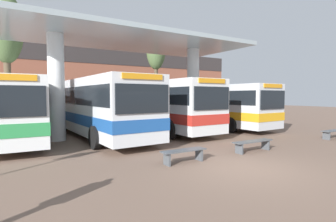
% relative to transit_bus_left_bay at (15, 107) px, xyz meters
% --- Properties ---
extents(ground_plane, '(100.00, 100.00, 0.00)m').
position_rel_transit_bus_left_bay_xyz_m(ground_plane, '(6.19, -10.04, -1.74)').
color(ground_plane, '#755B4C').
extents(townhouse_backdrop, '(40.00, 0.58, 7.64)m').
position_rel_transit_bus_left_bay_xyz_m(townhouse_backdrop, '(6.19, 12.97, 2.72)').
color(townhouse_backdrop, brown).
rests_on(townhouse_backdrop, ground_plane).
extents(station_canopy, '(13.68, 6.46, 5.71)m').
position_rel_transit_bus_left_bay_xyz_m(station_canopy, '(6.19, -1.47, 3.13)').
color(station_canopy, silver).
rests_on(station_canopy, ground_plane).
extents(transit_bus_left_bay, '(3.07, 10.91, 3.10)m').
position_rel_transit_bus_left_bay_xyz_m(transit_bus_left_bay, '(0.00, 0.00, 0.00)').
color(transit_bus_left_bay, white).
rests_on(transit_bus_left_bay, ground_plane).
extents(transit_bus_center_bay, '(3.15, 10.73, 3.22)m').
position_rel_transit_bus_left_bay_xyz_m(transit_bus_center_bay, '(4.01, -1.34, 0.06)').
color(transit_bus_center_bay, silver).
rests_on(transit_bus_center_bay, ground_plane).
extents(transit_bus_right_bay, '(2.93, 10.26, 3.19)m').
position_rel_transit_bus_left_bay_xyz_m(transit_bus_right_bay, '(8.12, -0.98, 0.06)').
color(transit_bus_right_bay, white).
rests_on(transit_bus_right_bay, ground_plane).
extents(transit_bus_far_right_bay, '(3.10, 11.06, 3.04)m').
position_rel_transit_bus_left_bay_xyz_m(transit_bus_far_right_bay, '(12.64, -0.59, -0.04)').
color(transit_bus_far_right_bay, silver).
rests_on(transit_bus_far_right_bay, ground_plane).
extents(waiting_bench_near_pillar, '(1.68, 0.44, 0.46)m').
position_rel_transit_bus_left_bay_xyz_m(waiting_bench_near_pillar, '(4.88, -8.54, -1.40)').
color(waiting_bench_near_pillar, '#4C5156').
rests_on(waiting_bench_near_pillar, ground_plane).
extents(waiting_bench_mid_platform, '(1.87, 0.44, 0.46)m').
position_rel_transit_bus_left_bay_xyz_m(waiting_bench_mid_platform, '(14.76, -8.54, -1.39)').
color(waiting_bench_mid_platform, '#4C5156').
rests_on(waiting_bench_mid_platform, ground_plane).
extents(waiting_bench_far_platform, '(1.99, 0.44, 0.46)m').
position_rel_transit_bus_left_bay_xyz_m(waiting_bench_far_platform, '(8.36, -8.54, -1.39)').
color(waiting_bench_far_platform, '#4C5156').
rests_on(waiting_bench_far_platform, ground_plane).
extents(poplar_tree_behind_left, '(1.86, 1.86, 8.87)m').
position_rel_transit_bus_left_bay_xyz_m(poplar_tree_behind_left, '(11.79, 6.13, 4.90)').
color(poplar_tree_behind_left, brown).
rests_on(poplar_tree_behind_left, ground_plane).
extents(poplar_tree_behind_right, '(2.16, 2.16, 9.22)m').
position_rel_transit_bus_left_bay_xyz_m(poplar_tree_behind_right, '(-0.29, 4.95, 4.92)').
color(poplar_tree_behind_right, brown).
rests_on(poplar_tree_behind_right, ground_plane).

